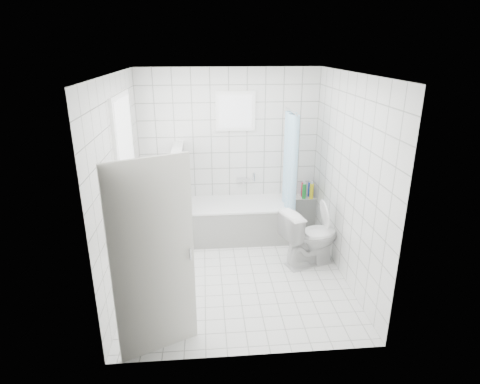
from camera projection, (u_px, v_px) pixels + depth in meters
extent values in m
plane|color=white|center=(237.00, 274.00, 5.38)|extent=(3.00, 3.00, 0.00)
plane|color=white|center=(237.00, 73.00, 4.49)|extent=(3.00, 3.00, 0.00)
cube|color=white|center=(229.00, 152.00, 6.34)|extent=(2.80, 0.02, 2.60)
cube|color=white|center=(251.00, 238.00, 3.53)|extent=(2.80, 0.02, 2.60)
cube|color=white|center=(121.00, 186.00, 4.82)|extent=(0.02, 3.00, 2.60)
cube|color=white|center=(347.00, 180.00, 5.05)|extent=(0.02, 3.00, 2.60)
cube|color=white|center=(127.00, 156.00, 5.00)|extent=(0.01, 0.90, 1.40)
cube|color=white|center=(236.00, 111.00, 6.08)|extent=(0.50, 0.01, 0.50)
cube|color=white|center=(136.00, 210.00, 5.26)|extent=(0.18, 1.02, 0.08)
cube|color=silver|center=(154.00, 261.00, 3.74)|extent=(0.74, 0.38, 2.00)
cube|color=white|center=(238.00, 221.00, 6.35)|extent=(1.63, 0.75, 0.55)
cube|color=white|center=(238.00, 204.00, 6.25)|extent=(1.65, 0.77, 0.03)
cube|color=white|center=(180.00, 196.00, 6.07)|extent=(0.15, 0.85, 1.50)
cube|color=white|center=(305.00, 212.00, 6.68)|extent=(0.40, 0.24, 0.55)
imported|color=white|center=(310.00, 237.00, 5.52)|extent=(0.91, 0.69, 0.82)
cylinder|color=silver|center=(291.00, 111.00, 5.80)|extent=(0.02, 0.80, 0.02)
cube|color=silver|center=(243.00, 180.00, 6.47)|extent=(0.18, 0.06, 0.06)
imported|color=white|center=(135.00, 202.00, 5.18)|extent=(0.18, 0.18, 0.17)
imported|color=white|center=(137.00, 195.00, 5.29)|extent=(0.12, 0.12, 0.27)
imported|color=pink|center=(131.00, 207.00, 4.90)|extent=(0.11, 0.11, 0.26)
imported|color=#38B6FF|center=(133.00, 205.00, 5.04)|extent=(0.12, 0.12, 0.21)
imported|color=pink|center=(139.00, 194.00, 5.48)|extent=(0.09, 0.09, 0.17)
cylinder|color=red|center=(303.00, 189.00, 6.57)|extent=(0.06, 0.06, 0.24)
cylinder|color=#189532|center=(304.00, 191.00, 6.48)|extent=(0.06, 0.06, 0.25)
cylinder|color=blue|center=(310.00, 189.00, 6.58)|extent=(0.06, 0.06, 0.24)
cylinder|color=yellow|center=(311.00, 191.00, 6.47)|extent=(0.06, 0.06, 0.26)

